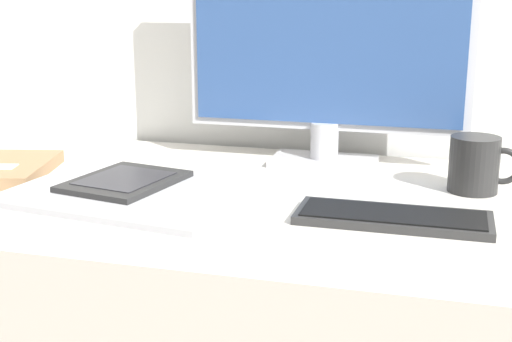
% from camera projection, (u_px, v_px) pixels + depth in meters
% --- Properties ---
extents(monitor, '(0.51, 0.11, 0.40)m').
position_uv_depth(monitor, '(327.00, 50.00, 1.27)').
color(monitor, '#B7B7BC').
rests_on(monitor, desk).
extents(keyboard, '(0.27, 0.10, 0.01)m').
position_uv_depth(keyboard, '(393.00, 217.00, 1.00)').
color(keyboard, '#282828').
rests_on(keyboard, desk).
extents(laptop, '(0.37, 0.28, 0.02)m').
position_uv_depth(laptop, '(132.00, 194.00, 1.10)').
color(laptop, '#A3A3A8').
rests_on(laptop, desk).
extents(ereader, '(0.17, 0.20, 0.01)m').
position_uv_depth(ereader, '(125.00, 181.00, 1.12)').
color(ereader, black).
rests_on(ereader, laptop).
extents(notebook, '(0.20, 0.23, 0.02)m').
position_uv_depth(notebook, '(1.00, 169.00, 1.24)').
color(notebook, '#93704C').
rests_on(notebook, desk).
extents(coffee_mug, '(0.11, 0.08, 0.09)m').
position_uv_depth(coffee_mug, '(476.00, 164.00, 1.14)').
color(coffee_mug, black).
rests_on(coffee_mug, desk).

